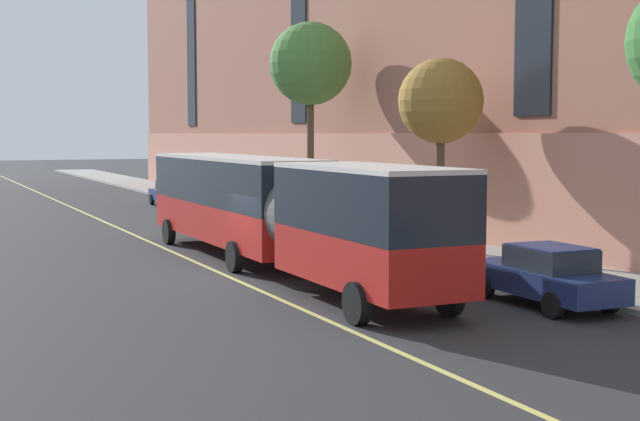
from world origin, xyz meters
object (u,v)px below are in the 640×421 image
Objects in this scene: city_bus at (272,206)px; parked_car_darkgray_0 at (273,215)px; street_tree_far_uptown at (310,65)px; parked_car_white_1 at (209,201)px; street_tree_mid_block at (441,102)px; parked_car_navy_2 at (546,275)px; parked_car_champagne_6 at (369,238)px; parked_car_navy_3 at (171,193)px.

city_bus is 10.90m from parked_car_darkgray_0.
parked_car_white_1 is at bearing 111.96° from street_tree_far_uptown.
city_bus is 2.87× the size of street_tree_mid_block.
city_bus is at bearing -119.27° from street_tree_far_uptown.
parked_car_navy_2 is 9.16m from parked_car_champagne_6.
parked_car_navy_3 is (-0.24, 6.71, 0.00)m from parked_car_white_1.
parked_car_darkgray_0 is at bearing 67.88° from city_bus.
parked_car_white_1 is 0.48× the size of street_tree_far_uptown.
parked_car_darkgray_0 and parked_car_white_1 have the same top height.
parked_car_navy_2 is (0.03, -18.50, 0.00)m from parked_car_darkgray_0.
parked_car_darkgray_0 is 0.65× the size of street_tree_mid_block.
city_bus is at bearing -102.09° from parked_car_white_1.
street_tree_mid_block reaches higher than parked_car_champagne_6.
street_tree_far_uptown reaches higher than street_tree_mid_block.
parked_car_navy_3 is at bearing 90.49° from parked_car_darkgray_0.
street_tree_mid_block reaches higher than city_bus.
parked_car_white_1 is 1.00× the size of parked_car_navy_3.
parked_car_darkgray_0 is 0.98× the size of parked_car_white_1.
parked_car_navy_3 is 1.01× the size of parked_car_champagne_6.
street_tree_mid_block is at bearing -83.04° from parked_car_navy_3.
parked_car_white_1 is at bearing 98.72° from street_tree_mid_block.
parked_car_navy_2 is (-0.07, -27.99, -0.00)m from parked_car_white_1.
street_tree_far_uptown is (7.01, 12.51, 5.56)m from city_bus.
parked_car_navy_2 is at bearing -89.90° from parked_car_darkgray_0.
parked_car_darkgray_0 is 0.97× the size of parked_car_navy_2.
street_tree_mid_block is (3.07, -25.15, 4.72)m from parked_car_navy_3.
parked_car_white_1 is at bearing 89.19° from parked_car_champagne_6.
city_bus is at bearing -98.54° from parked_car_navy_3.
street_tree_mid_block is (2.93, -8.95, 4.72)m from parked_car_darkgray_0.
parked_car_darkgray_0 is 9.49m from parked_car_white_1.
parked_car_navy_3 is (-0.17, 34.71, 0.00)m from parked_car_navy_2.
street_tree_mid_block reaches higher than parked_car_white_1.
street_tree_far_uptown is (2.93, 2.48, 6.86)m from parked_car_darkgray_0.
street_tree_mid_block is 11.62m from street_tree_far_uptown.
parked_car_navy_3 is at bearing 89.95° from parked_car_champagne_6.
parked_car_white_1 is 1.01× the size of parked_car_champagne_6.
parked_car_navy_3 and parked_car_champagne_6 have the same top height.
street_tree_far_uptown is (0.00, 11.43, 2.14)m from street_tree_mid_block.
street_tree_far_uptown is (2.83, -7.01, 6.86)m from parked_car_white_1.
parked_car_white_1 is 0.99× the size of parked_car_navy_2.
parked_car_navy_2 is 1.01× the size of parked_car_navy_3.
parked_car_champagne_6 is 0.66× the size of street_tree_mid_block.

